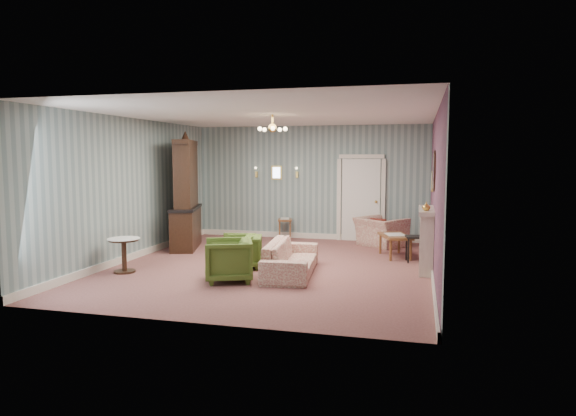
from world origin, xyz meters
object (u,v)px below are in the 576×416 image
(olive_chair_b, at_px, (243,250))
(fireplace, at_px, (426,239))
(olive_chair_a, at_px, (228,258))
(coffee_table, at_px, (395,246))
(olive_chair_c, at_px, (236,248))
(wingback_chair, at_px, (381,227))
(dresser, at_px, (185,191))
(side_table_black, at_px, (415,249))
(sofa_chintz, at_px, (291,252))
(pedestal_table, at_px, (124,255))

(olive_chair_b, xyz_separation_m, fireplace, (3.37, 0.66, 0.24))
(olive_chair_a, distance_m, fireplace, 3.69)
(coffee_table, bearing_deg, olive_chair_c, -150.84)
(olive_chair_a, distance_m, wingback_chair, 4.68)
(olive_chair_a, bearing_deg, olive_chair_c, 172.54)
(olive_chair_b, relative_size, dresser, 0.26)
(olive_chair_a, relative_size, olive_chair_b, 1.16)
(olive_chair_b, distance_m, side_table_black, 3.43)
(coffee_table, xyz_separation_m, side_table_black, (0.40, -0.45, 0.03))
(olive_chair_c, bearing_deg, side_table_black, 102.29)
(olive_chair_c, distance_m, sofa_chintz, 1.28)
(sofa_chintz, bearing_deg, pedestal_table, 96.37)
(olive_chair_b, xyz_separation_m, dresser, (-1.99, 1.67, 0.98))
(olive_chair_c, distance_m, coffee_table, 3.38)
(olive_chair_c, distance_m, side_table_black, 3.56)
(fireplace, relative_size, coffee_table, 1.49)
(wingback_chair, relative_size, dresser, 0.40)
(olive_chair_c, xyz_separation_m, sofa_chintz, (1.21, -0.42, 0.06))
(wingback_chair, distance_m, coffee_table, 1.34)
(wingback_chair, relative_size, side_table_black, 1.96)
(pedestal_table, bearing_deg, fireplace, 16.52)
(olive_chair_c, distance_m, wingback_chair, 3.88)
(olive_chair_c, xyz_separation_m, side_table_black, (3.36, 1.20, -0.07))
(olive_chair_b, bearing_deg, fireplace, 85.86)
(olive_chair_c, relative_size, fireplace, 0.49)
(side_table_black, bearing_deg, sofa_chintz, -143.08)
(fireplace, bearing_deg, olive_chair_b, -169.01)
(olive_chair_b, distance_m, pedestal_table, 2.18)
(sofa_chintz, relative_size, coffee_table, 2.16)
(sofa_chintz, relative_size, fireplace, 1.45)
(sofa_chintz, xyz_separation_m, fireplace, (2.36, 0.94, 0.18))
(coffee_table, bearing_deg, dresser, -178.64)
(olive_chair_a, xyz_separation_m, wingback_chair, (2.26, 4.10, 0.06))
(olive_chair_b, height_order, sofa_chintz, sofa_chintz)
(olive_chair_b, height_order, coffee_table, olive_chair_b)
(olive_chair_a, distance_m, olive_chair_b, 1.07)
(dresser, distance_m, coffee_table, 4.87)
(olive_chair_a, distance_m, dresser, 3.56)
(wingback_chair, bearing_deg, dresser, 55.71)
(pedestal_table, bearing_deg, olive_chair_b, 25.25)
(olive_chair_a, bearing_deg, coffee_table, 115.37)
(wingback_chair, relative_size, pedestal_table, 1.64)
(olive_chair_a, xyz_separation_m, pedestal_table, (-2.08, 0.13, -0.08))
(olive_chair_b, height_order, side_table_black, olive_chair_b)
(sofa_chintz, bearing_deg, dresser, 51.13)
(dresser, relative_size, fireplace, 1.88)
(fireplace, distance_m, side_table_black, 0.77)
(sofa_chintz, bearing_deg, olive_chair_a, 124.76)
(olive_chair_c, height_order, dresser, dresser)
(fireplace, bearing_deg, coffee_table, 118.65)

